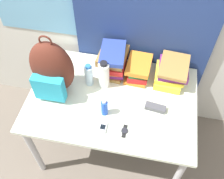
# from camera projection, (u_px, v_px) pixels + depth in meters

# --- Properties ---
(wall_back) EXTENTS (6.00, 0.06, 2.50)m
(wall_back) POSITION_uv_depth(u_px,v_px,m) (125.00, 2.00, 1.88)
(wall_back) COLOR beige
(wall_back) RESTS_ON ground_plane
(curtain_blue) EXTENTS (1.07, 0.04, 2.50)m
(curtain_blue) POSITION_uv_depth(u_px,v_px,m) (147.00, 9.00, 1.83)
(curtain_blue) COLOR navy
(curtain_blue) RESTS_ON ground_plane
(desk) EXTENTS (1.26, 0.84, 0.76)m
(desk) POSITION_uv_depth(u_px,v_px,m) (112.00, 104.00, 2.03)
(desk) COLOR silver
(desk) RESTS_ON ground_plane
(backpack) EXTENTS (0.32, 0.24, 0.52)m
(backpack) POSITION_uv_depth(u_px,v_px,m) (52.00, 70.00, 1.84)
(backpack) COLOR #512319
(backpack) RESTS_ON desk
(book_stack_left) EXTENTS (0.23, 0.29, 0.23)m
(book_stack_left) POSITION_uv_depth(u_px,v_px,m) (113.00, 60.00, 2.04)
(book_stack_left) COLOR olive
(book_stack_left) RESTS_ON desk
(book_stack_center) EXTENTS (0.19, 0.29, 0.14)m
(book_stack_center) POSITION_uv_depth(u_px,v_px,m) (138.00, 68.00, 2.05)
(book_stack_center) COLOR orange
(book_stack_center) RESTS_ON desk
(book_stack_right) EXTENTS (0.25, 0.30, 0.17)m
(book_stack_right) POSITION_uv_depth(u_px,v_px,m) (171.00, 72.00, 2.01)
(book_stack_right) COLOR yellow
(book_stack_right) RESTS_ON desk
(water_bottle) EXTENTS (0.06, 0.06, 0.20)m
(water_bottle) POSITION_uv_depth(u_px,v_px,m) (89.00, 75.00, 1.98)
(water_bottle) COLOR silver
(water_bottle) RESTS_ON desk
(sports_bottle) EXTENTS (0.08, 0.08, 0.25)m
(sports_bottle) POSITION_uv_depth(u_px,v_px,m) (104.00, 75.00, 1.95)
(sports_bottle) COLOR white
(sports_bottle) RESTS_ON desk
(sunscreen_bottle) EXTENTS (0.05, 0.05, 0.16)m
(sunscreen_bottle) POSITION_uv_depth(u_px,v_px,m) (104.00, 107.00, 1.82)
(sunscreen_bottle) COLOR blue
(sunscreen_bottle) RESTS_ON desk
(cell_phone) EXTENTS (0.05, 0.08, 0.02)m
(cell_phone) POSITION_uv_depth(u_px,v_px,m) (103.00, 127.00, 1.80)
(cell_phone) COLOR #B7BCC6
(cell_phone) RESTS_ON desk
(sunglasses_case) EXTENTS (0.16, 0.07, 0.04)m
(sunglasses_case) POSITION_uv_depth(u_px,v_px,m) (155.00, 108.00, 1.89)
(sunglasses_case) COLOR #47474C
(sunglasses_case) RESTS_ON desk
(wristwatch) EXTENTS (0.05, 0.10, 0.01)m
(wristwatch) POSITION_uv_depth(u_px,v_px,m) (125.00, 131.00, 1.79)
(wristwatch) COLOR black
(wristwatch) RESTS_ON desk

